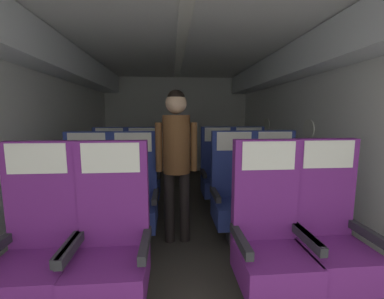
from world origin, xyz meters
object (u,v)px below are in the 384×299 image
object	(u,v)px
seat_a_left_window	(37,249)
seat_c_left_window	(110,177)
seat_b_right_aisle	(276,194)
seat_c_right_aisle	(249,174)
seat_a_right_window	(270,240)
seat_c_right_window	(218,175)
seat_b_left_window	(87,199)
seat_c_left_aisle	(143,176)
seat_b_right_window	(235,196)
flight_attendant	(176,151)
seat_b_left_aisle	(134,199)
seat_a_right_aisle	(330,236)
seat_a_left_aisle	(112,247)

from	to	relation	value
seat_a_left_window	seat_c_left_window	distance (m)	1.87
seat_b_right_aisle	seat_c_right_aisle	xyz separation A→B (m)	(0.00, 0.93, 0.00)
seat_a_right_window	seat_c_right_window	bearing A→B (deg)	90.07
seat_c_right_aisle	seat_b_left_window	bearing A→B (deg)	-155.29
seat_a_right_window	seat_c_left_aisle	distance (m)	2.18
seat_b_right_window	flight_attendant	world-z (taller)	flight_attendant
seat_c_left_window	seat_b_right_aisle	bearing A→B (deg)	-24.98
flight_attendant	seat_b_left_window	bearing A→B (deg)	166.85
seat_b_right_aisle	seat_b_left_aisle	bearing A→B (deg)	-179.58
seat_b_left_aisle	flight_attendant	xyz separation A→B (m)	(0.45, 0.01, 0.50)
seat_a_right_aisle	seat_b_left_aisle	xyz separation A→B (m)	(-1.53, 0.92, 0.00)
flight_attendant	seat_b_right_aisle	bearing A→B (deg)	-12.87
seat_a_left_aisle	seat_b_right_window	distance (m)	1.43
seat_c_left_window	flight_attendant	bearing A→B (deg)	-45.40
seat_a_right_window	seat_c_right_aisle	distance (m)	1.94
seat_a_right_window	seat_b_left_window	size ratio (longest dim) A/B	1.00
seat_c_right_window	flight_attendant	size ratio (longest dim) A/B	0.74
seat_c_right_window	flight_attendant	world-z (taller)	flight_attendant
seat_c_right_aisle	seat_c_left_aisle	bearing A→B (deg)	179.63
seat_c_right_aisle	seat_b_right_aisle	bearing A→B (deg)	-90.23
seat_b_left_aisle	seat_c_right_window	world-z (taller)	same
seat_b_right_aisle	seat_c_right_aisle	bearing A→B (deg)	89.77
seat_a_left_aisle	seat_b_right_aisle	bearing A→B (deg)	31.90
seat_a_right_window	seat_c_right_window	world-z (taller)	same
seat_a_left_window	seat_c_right_window	bearing A→B (deg)	50.55
seat_a_left_window	seat_b_left_window	distance (m)	0.95
seat_b_left_window	seat_b_right_window	distance (m)	1.55
seat_b_left_aisle	flight_attendant	size ratio (longest dim) A/B	0.74
seat_b_left_aisle	seat_c_right_window	size ratio (longest dim) A/B	1.00
seat_b_left_aisle	seat_a_left_aisle	bearing A→B (deg)	-90.29
seat_b_left_window	seat_c_right_aisle	size ratio (longest dim) A/B	1.00
seat_b_right_window	seat_b_right_aisle	bearing A→B (deg)	0.55
seat_b_right_window	seat_c_right_aisle	bearing A→B (deg)	63.74
seat_a_right_window	seat_c_right_aisle	size ratio (longest dim) A/B	1.00
seat_a_left_aisle	seat_c_left_window	world-z (taller)	same
seat_b_right_aisle	seat_b_right_window	xyz separation A→B (m)	(-0.46, -0.00, 0.00)
flight_attendant	seat_a_right_aisle	bearing A→B (deg)	-53.70
seat_b_right_aisle	seat_c_right_window	distance (m)	1.05
seat_a_left_window	seat_b_right_window	world-z (taller)	same
seat_a_left_window	seat_b_right_window	distance (m)	1.81
seat_a_right_window	seat_c_left_window	world-z (taller)	same
seat_c_left_window	flight_attendant	xyz separation A→B (m)	(0.92, -0.93, 0.50)
seat_a_left_aisle	seat_b_left_window	bearing A→B (deg)	116.08
seat_b_right_aisle	seat_c_left_window	xyz separation A→B (m)	(-2.00, 0.93, 0.00)
seat_b_right_aisle	flight_attendant	xyz separation A→B (m)	(-1.08, 0.00, 0.50)
seat_c_left_window	seat_b_right_window	bearing A→B (deg)	-31.25
seat_c_right_aisle	seat_c_right_window	size ratio (longest dim) A/B	1.00
seat_c_left_window	flight_attendant	size ratio (longest dim) A/B	0.74
seat_a_left_window	seat_c_right_aisle	bearing A→B (deg)	42.93
seat_c_left_aisle	seat_a_right_window	bearing A→B (deg)	-60.22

